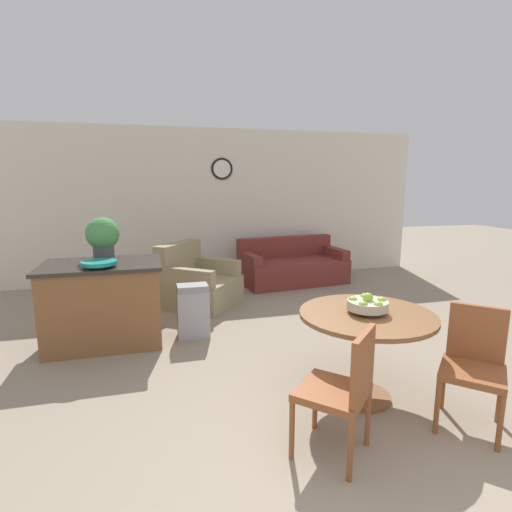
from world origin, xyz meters
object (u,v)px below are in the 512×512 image
Objects in this scene: teal_bowl at (99,263)px; armchair at (197,285)px; dining_table at (366,333)px; couch at (292,267)px; trash_bin at (193,311)px; dining_chair_near_right at (474,361)px; kitchen_island at (104,303)px; potted_plant at (103,236)px; dining_chair_near_left at (343,386)px; fruit_bowl at (368,304)px.

teal_bowl is 1.88m from armchair.
dining_table is 3.91m from couch.
teal_bowl is at bearing -172.03° from trash_bin.
dining_chair_near_right is 2.48× the size of teal_bowl.
kitchen_island is 0.74m from potted_plant.
dining_table is 1.23× the size of dining_chair_near_left.
kitchen_island is 1.61m from armchair.
kitchen_island reaches higher than trash_bin.
fruit_bowl is 0.68× the size of potted_plant.
dining_chair_near_right is (1.09, 0.09, 0.00)m from dining_chair_near_left.
armchair reaches higher than couch.
teal_bowl is 0.47m from potted_plant.
kitchen_island is (-2.17, 1.81, -0.12)m from dining_table.
potted_plant is 0.77× the size of trash_bin.
couch is at bearing 34.46° from kitchen_island.
kitchen_island is (-1.67, 2.39, -0.04)m from dining_chair_near_left.
armchair is (0.19, 1.20, -0.01)m from trash_bin.
fruit_bowl is 0.25× the size of armchair.
dining_chair_near_left is 1.84× the size of potted_plant.
dining_table is 2.71m from teal_bowl.
potted_plant is at bearing 167.55° from armchair.
kitchen_island is (-2.17, 1.81, -0.36)m from fruit_bowl.
dining_chair_near_right is (0.59, -0.50, -0.08)m from dining_table.
kitchen_island is at bearing 175.38° from trash_bin.
armchair is (-1.02, 2.93, -0.28)m from dining_table.
fruit_bowl is at bearing -55.13° from trash_bin.
dining_chair_near_left is 2.48× the size of teal_bowl.
kitchen_island is at bearing 5.80° from dining_chair_near_right.
dining_table is at bearing -42.98° from potted_plant.
kitchen_island is at bearing -93.46° from potted_plant.
trash_bin is 0.47× the size of armchair.
dining_chair_near_right is at bearing -116.21° from armchair.
potted_plant reaches higher than teal_bowl.
dining_table is 2.26× the size of potted_plant.
couch is at bearing 78.60° from dining_table.
trash_bin is (-1.21, 1.73, -0.27)m from dining_table.
dining_table is at bearing 5.26° from dining_chair_near_right.
armchair is at bearing 38.83° from potted_plant.
couch is at bearing -46.68° from dining_chair_near_right.
dining_chair_near_left is 0.46× the size of couch.
teal_bowl reaches higher than kitchen_island.
armchair reaches higher than dining_chair_near_left.
fruit_bowl is at bearing 5.21° from dining_chair_near_left.
dining_chair_near_left is at bearing -132.95° from armchair.
fruit_bowl is at bearing -36.37° from teal_bowl.
dining_table is 0.57× the size of couch.
teal_bowl is at bearing 177.92° from armchair.
kitchen_island is 0.66× the size of couch.
fruit_bowl reaches higher than kitchen_island.
armchair is (1.15, 1.33, -0.65)m from teal_bowl.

